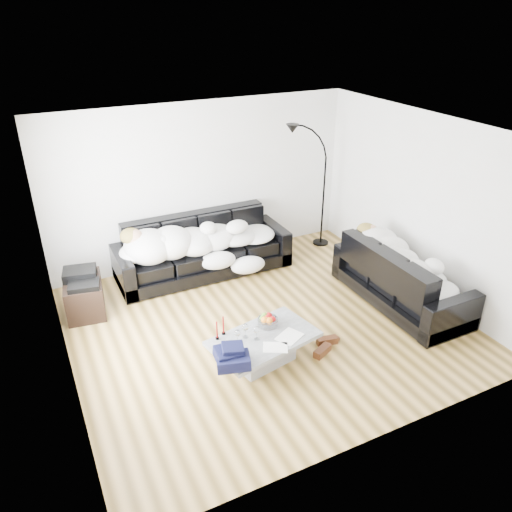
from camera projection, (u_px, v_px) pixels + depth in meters
name	position (u px, v px, depth m)	size (l,w,h in m)	color
ground	(266.00, 324.00, 6.77)	(5.00, 5.00, 0.00)	brown
wall_back	(202.00, 184.00, 7.97)	(5.00, 0.02, 2.60)	silver
wall_left	(54.00, 282.00, 5.19)	(0.02, 4.50, 2.60)	silver
wall_right	(421.00, 205.00, 7.16)	(0.02, 4.50, 2.60)	silver
ceiling	(268.00, 132.00, 5.58)	(5.00, 5.00, 0.00)	white
sofa_back	(203.00, 247.00, 7.88)	(2.73, 0.95, 0.89)	black
sofa_right	(402.00, 275.00, 7.09)	(2.12, 0.91, 0.86)	black
sleeper_back	(203.00, 236.00, 7.74)	(2.31, 0.80, 0.46)	white
sleeper_right	(404.00, 262.00, 7.00)	(1.82, 0.77, 0.44)	white
teal_cushion	(372.00, 240.00, 7.46)	(0.36, 0.30, 0.20)	#0E625F
coffee_table	(264.00, 349.00, 5.98)	(1.26, 0.73, 0.37)	#939699
fruit_bowl	(268.00, 320.00, 6.08)	(0.25, 0.25, 0.15)	white
wine_glass_a	(245.00, 331.00, 5.85)	(0.08, 0.08, 0.19)	white
wine_glass_b	(237.00, 336.00, 5.77)	(0.07, 0.07, 0.17)	white
wine_glass_c	(256.00, 333.00, 5.82)	(0.07, 0.07, 0.18)	white
candle_left	(217.00, 331.00, 5.81)	(0.04, 0.04, 0.24)	maroon
candle_right	(223.00, 326.00, 5.89)	(0.04, 0.04, 0.24)	maroon
newspaper_a	(289.00, 336.00, 5.90)	(0.31, 0.23, 0.01)	silver
newspaper_b	(275.00, 347.00, 5.71)	(0.28, 0.20, 0.01)	silver
navy_jacket	(231.00, 350.00, 5.39)	(0.39, 0.32, 0.19)	black
shoes	(325.00, 346.00, 6.26)	(0.46, 0.34, 0.10)	#472311
av_cabinet	(85.00, 296.00, 6.93)	(0.50, 0.73, 0.50)	black
stereo	(81.00, 277.00, 6.79)	(0.44, 0.34, 0.13)	black
floor_lamp	(324.00, 192.00, 8.59)	(0.71, 0.28, 1.94)	black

